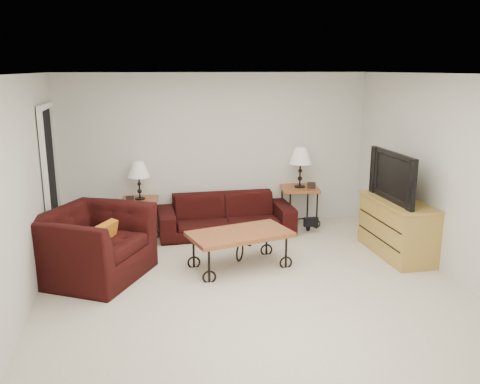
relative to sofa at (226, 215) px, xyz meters
name	(u,v)px	position (x,y,z in m)	size (l,w,h in m)	color
ground	(252,286)	(-0.05, -2.02, -0.31)	(5.00, 5.00, 0.00)	beige
wall_back	(217,151)	(-0.05, 0.48, 0.94)	(5.00, 0.02, 2.50)	silver
wall_front	(336,266)	(-0.05, -4.52, 0.94)	(5.00, 0.02, 2.50)	silver
wall_left	(22,196)	(-2.55, -2.02, 0.94)	(0.02, 5.00, 2.50)	silver
wall_right	(447,176)	(2.45, -2.02, 0.94)	(0.02, 5.00, 2.50)	silver
ceiling	(253,74)	(-0.05, -2.02, 2.19)	(5.00, 5.00, 0.00)	white
doorway	(51,183)	(-2.52, -0.37, 0.71)	(0.08, 0.94, 2.04)	black
sofa	(226,215)	(0.00, 0.00, 0.00)	(2.12, 0.83, 0.62)	black
side_table_left	(141,217)	(-1.32, 0.18, -0.02)	(0.54, 0.54, 0.59)	#925725
side_table_right	(299,206)	(1.27, 0.18, 0.02)	(0.60, 0.60, 0.66)	#925725
lamp_left	(139,181)	(-1.32, 0.18, 0.57)	(0.33, 0.33, 0.59)	black
lamp_right	(300,167)	(1.27, 0.18, 0.68)	(0.37, 0.37, 0.66)	black
photo_frame_left	(130,199)	(-1.47, 0.03, 0.33)	(0.12, 0.02, 0.10)	black
photo_frame_right	(311,185)	(1.42, 0.03, 0.40)	(0.13, 0.02, 0.11)	black
coffee_table	(240,250)	(-0.07, -1.42, -0.07)	(1.30, 0.70, 0.49)	#925725
armchair	(93,244)	(-1.92, -1.35, 0.12)	(1.31, 1.15, 0.85)	black
throw_pillow	(105,238)	(-1.77, -1.40, 0.21)	(0.39, 0.10, 0.39)	orange
tv_stand	(397,228)	(2.18, -1.39, 0.09)	(0.55, 1.31, 0.79)	#AD8640
television	(400,176)	(2.16, -1.39, 0.82)	(1.18, 0.15, 0.68)	black
backpack	(308,217)	(1.32, -0.14, -0.08)	(0.36, 0.27, 0.46)	black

